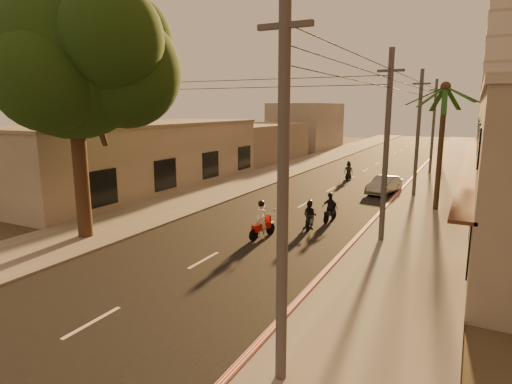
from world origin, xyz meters
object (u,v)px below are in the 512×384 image
(palm_tree, at_px, (445,94))
(scooter_far_a, at_px, (348,171))
(scooter_mid_a, at_px, (310,216))
(parked_car, at_px, (384,185))
(scooter_mid_b, at_px, (330,208))
(broadleaf_tree, at_px, (80,61))
(scooter_red, at_px, (262,221))

(palm_tree, height_order, scooter_far_a, palm_tree)
(scooter_mid_a, bearing_deg, parked_car, 73.08)
(palm_tree, xyz_separation_m, scooter_far_a, (-7.99, 9.11, -6.38))
(scooter_mid_b, relative_size, scooter_far_a, 0.99)
(broadleaf_tree, relative_size, scooter_mid_a, 7.47)
(scooter_mid_a, bearing_deg, palm_tree, 44.24)
(broadleaf_tree, distance_m, scooter_red, 11.29)
(scooter_red, height_order, scooter_mid_b, scooter_red)
(scooter_mid_b, bearing_deg, palm_tree, 51.21)
(scooter_mid_a, height_order, scooter_far_a, scooter_far_a)
(scooter_red, relative_size, parked_car, 0.46)
(scooter_far_a, bearing_deg, parked_car, -58.07)
(broadleaf_tree, height_order, scooter_far_a, broadleaf_tree)
(scooter_far_a, bearing_deg, scooter_red, -94.86)
(palm_tree, xyz_separation_m, scooter_mid_b, (-5.17, -5.41, -6.40))
(broadleaf_tree, height_order, scooter_mid_a, broadleaf_tree)
(scooter_red, xyz_separation_m, parked_car, (3.28, 14.15, -0.19))
(broadleaf_tree, height_order, parked_car, broadleaf_tree)
(palm_tree, height_order, scooter_red, palm_tree)
(scooter_red, relative_size, scooter_far_a, 1.11)
(scooter_red, relative_size, scooter_mid_b, 1.13)
(scooter_far_a, xyz_separation_m, parked_car, (4.04, -4.98, -0.11))
(broadleaf_tree, distance_m, scooter_far_a, 25.12)
(scooter_mid_a, bearing_deg, broadleaf_tree, -153.06)
(palm_tree, bearing_deg, scooter_mid_b, -133.72)
(scooter_mid_a, relative_size, scooter_mid_b, 0.95)
(parked_car, bearing_deg, broadleaf_tree, -109.58)
(broadleaf_tree, distance_m, scooter_mid_b, 14.84)
(broadleaf_tree, bearing_deg, scooter_mid_b, 41.82)
(broadleaf_tree, bearing_deg, parked_car, 59.34)
(palm_tree, distance_m, scooter_mid_b, 9.84)
(scooter_mid_a, xyz_separation_m, scooter_mid_b, (0.47, 2.03, 0.03))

